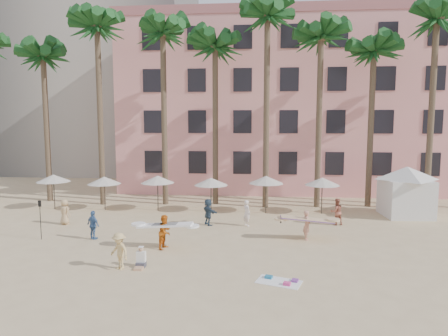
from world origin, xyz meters
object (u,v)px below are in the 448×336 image
Objects in this scene: pink_hotel at (303,108)px; carrier_white at (165,231)px; cabana at (406,187)px; carrier_yellow at (307,223)px.

pink_hotel is 25.13m from carrier_white.
cabana is 1.63× the size of carrier_white.
pink_hotel is at bearing 112.78° from cabana.
pink_hotel is 21.29m from carrier_yellow.
pink_hotel is 11.99× the size of carrier_yellow.
pink_hotel is at bearing 67.18° from carrier_white.
cabana is at bearing 40.13° from carrier_yellow.
carrier_white is (-9.36, -22.24, -7.05)m from pink_hotel.
cabana is at bearing -67.22° from pink_hotel.
carrier_white is at bearing -112.82° from pink_hotel.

